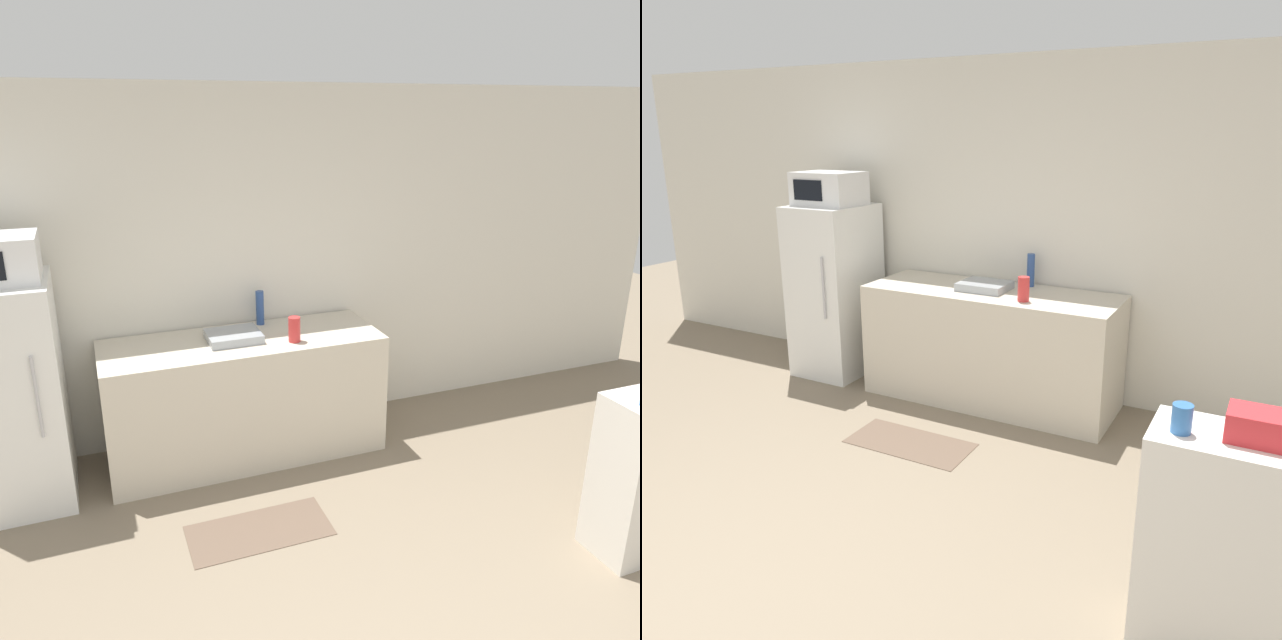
% 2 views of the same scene
% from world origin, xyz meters
% --- Properties ---
extents(ground_plane, '(14.00, 14.00, 0.00)m').
position_xyz_m(ground_plane, '(0.00, 0.00, 0.00)').
color(ground_plane, '#7F705B').
extents(wall_back, '(8.00, 0.06, 2.60)m').
position_xyz_m(wall_back, '(0.00, 3.14, 1.30)').
color(wall_back, silver).
rests_on(wall_back, ground_plane).
extents(refrigerator, '(0.58, 0.69, 1.46)m').
position_xyz_m(refrigerator, '(-1.46, 2.71, 0.73)').
color(refrigerator, white).
rests_on(refrigerator, ground_plane).
extents(microwave, '(0.52, 0.42, 0.27)m').
position_xyz_m(microwave, '(-1.46, 2.71, 1.60)').
color(microwave, white).
rests_on(microwave, refrigerator).
extents(counter, '(1.95, 0.69, 0.89)m').
position_xyz_m(counter, '(0.02, 2.74, 0.45)').
color(counter, beige).
rests_on(counter, ground_plane).
extents(sink_basin, '(0.37, 0.31, 0.06)m').
position_xyz_m(sink_basin, '(-0.04, 2.74, 0.92)').
color(sink_basin, '#9EA3A8').
rests_on(sink_basin, counter).
extents(bottle_tall, '(0.06, 0.06, 0.26)m').
position_xyz_m(bottle_tall, '(0.23, 3.01, 1.02)').
color(bottle_tall, '#2D4C8C').
rests_on(bottle_tall, counter).
extents(bottle_short, '(0.08, 0.08, 0.18)m').
position_xyz_m(bottle_short, '(0.35, 2.57, 0.98)').
color(bottle_short, red).
rests_on(bottle_short, counter).
extents(shelf_cabinet, '(0.71, 0.34, 0.96)m').
position_xyz_m(shelf_cabinet, '(1.93, 0.89, 0.48)').
color(shelf_cabinet, white).
rests_on(shelf_cabinet, ground_plane).
extents(basket, '(0.28, 0.17, 0.11)m').
position_xyz_m(basket, '(1.98, 0.91, 1.02)').
color(basket, red).
rests_on(basket, shelf_cabinet).
extents(jar, '(0.08, 0.08, 0.11)m').
position_xyz_m(jar, '(1.69, 0.84, 1.02)').
color(jar, '#336BB2').
rests_on(jar, shelf_cabinet).
extents(kitchen_rug, '(0.86, 0.40, 0.01)m').
position_xyz_m(kitchen_rug, '(-0.15, 1.81, 0.00)').
color(kitchen_rug, brown).
rests_on(kitchen_rug, ground_plane).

